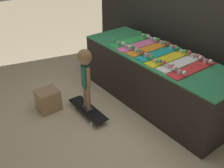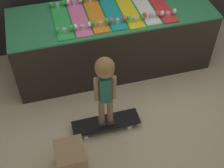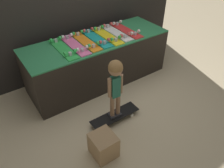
{
  "view_description": "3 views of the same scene",
  "coord_description": "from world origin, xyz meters",
  "px_view_note": "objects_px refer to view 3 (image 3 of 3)",
  "views": [
    {
      "loc": [
        2.29,
        -2.05,
        2.3
      ],
      "look_at": [
        -0.16,
        -0.18,
        0.48
      ],
      "focal_mm": 42.0,
      "sensor_mm": 36.0,
      "label": 1
    },
    {
      "loc": [
        -0.81,
        -2.48,
        2.83
      ],
      "look_at": [
        -0.21,
        -0.27,
        0.43
      ],
      "focal_mm": 50.0,
      "sensor_mm": 36.0,
      "label": 2
    },
    {
      "loc": [
        -1.63,
        -2.29,
        2.36
      ],
      "look_at": [
        -0.23,
        -0.26,
        0.47
      ],
      "focal_mm": 35.0,
      "sensor_mm": 36.0,
      "label": 3
    }
  ],
  "objects_px": {
    "skateboard_pink_on_rack": "(75,45)",
    "skateboard_white_on_rack": "(116,32)",
    "child": "(115,79)",
    "skateboard_green_on_rack": "(63,48)",
    "storage_box": "(103,145)",
    "skateboard_orange_on_rack": "(85,41)",
    "skateboard_yellow_on_rack": "(107,35)",
    "skateboard_on_floor": "(115,116)",
    "skateboard_teal_on_rack": "(96,38)",
    "skateboard_red_on_rack": "(126,30)"
  },
  "relations": [
    {
      "from": "skateboard_pink_on_rack",
      "to": "skateboard_white_on_rack",
      "type": "distance_m",
      "value": 0.79
    },
    {
      "from": "skateboard_yellow_on_rack",
      "to": "child",
      "type": "distance_m",
      "value": 1.13
    },
    {
      "from": "storage_box",
      "to": "skateboard_red_on_rack",
      "type": "bearing_deg",
      "value": 45.27
    },
    {
      "from": "skateboard_green_on_rack",
      "to": "skateboard_on_floor",
      "type": "height_order",
      "value": "skateboard_green_on_rack"
    },
    {
      "from": "storage_box",
      "to": "child",
      "type": "bearing_deg",
      "value": 41.08
    },
    {
      "from": "skateboard_teal_on_rack",
      "to": "skateboard_white_on_rack",
      "type": "height_order",
      "value": "same"
    },
    {
      "from": "skateboard_orange_on_rack",
      "to": "skateboard_yellow_on_rack",
      "type": "bearing_deg",
      "value": -2.96
    },
    {
      "from": "skateboard_pink_on_rack",
      "to": "storage_box",
      "type": "relative_size",
      "value": 2.4
    },
    {
      "from": "skateboard_green_on_rack",
      "to": "child",
      "type": "relative_size",
      "value": 0.84
    },
    {
      "from": "skateboard_teal_on_rack",
      "to": "skateboard_green_on_rack",
      "type": "bearing_deg",
      "value": -178.27
    },
    {
      "from": "skateboard_green_on_rack",
      "to": "skateboard_pink_on_rack",
      "type": "distance_m",
      "value": 0.2
    },
    {
      "from": "skateboard_green_on_rack",
      "to": "skateboard_teal_on_rack",
      "type": "distance_m",
      "value": 0.59
    },
    {
      "from": "skateboard_red_on_rack",
      "to": "child",
      "type": "height_order",
      "value": "child"
    },
    {
      "from": "skateboard_teal_on_rack",
      "to": "child",
      "type": "xyz_separation_m",
      "value": [
        -0.34,
        -1.01,
        -0.08
      ]
    },
    {
      "from": "skateboard_pink_on_rack",
      "to": "skateboard_yellow_on_rack",
      "type": "relative_size",
      "value": 1.0
    },
    {
      "from": "skateboard_orange_on_rack",
      "to": "skateboard_teal_on_rack",
      "type": "relative_size",
      "value": 1.0
    },
    {
      "from": "skateboard_teal_on_rack",
      "to": "child",
      "type": "distance_m",
      "value": 1.07
    },
    {
      "from": "skateboard_teal_on_rack",
      "to": "skateboard_white_on_rack",
      "type": "relative_size",
      "value": 1.0
    },
    {
      "from": "skateboard_yellow_on_rack",
      "to": "storage_box",
      "type": "xyz_separation_m",
      "value": [
        -0.98,
        -1.38,
        -0.65
      ]
    },
    {
      "from": "skateboard_green_on_rack",
      "to": "skateboard_red_on_rack",
      "type": "relative_size",
      "value": 1.0
    },
    {
      "from": "skateboard_teal_on_rack",
      "to": "storage_box",
      "type": "height_order",
      "value": "skateboard_teal_on_rack"
    },
    {
      "from": "skateboard_on_floor",
      "to": "child",
      "type": "bearing_deg",
      "value": -45.0
    },
    {
      "from": "skateboard_pink_on_rack",
      "to": "skateboard_white_on_rack",
      "type": "bearing_deg",
      "value": 0.83
    },
    {
      "from": "skateboard_white_on_rack",
      "to": "child",
      "type": "xyz_separation_m",
      "value": [
        -0.73,
        -1.01,
        -0.08
      ]
    },
    {
      "from": "child",
      "to": "skateboard_pink_on_rack",
      "type": "bearing_deg",
      "value": 99.04
    },
    {
      "from": "skateboard_yellow_on_rack",
      "to": "skateboard_white_on_rack",
      "type": "height_order",
      "value": "same"
    },
    {
      "from": "skateboard_orange_on_rack",
      "to": "storage_box",
      "type": "height_order",
      "value": "skateboard_orange_on_rack"
    },
    {
      "from": "skateboard_teal_on_rack",
      "to": "skateboard_white_on_rack",
      "type": "xyz_separation_m",
      "value": [
        0.39,
        -0.0,
        0.0
      ]
    },
    {
      "from": "skateboard_green_on_rack",
      "to": "skateboard_orange_on_rack",
      "type": "xyz_separation_m",
      "value": [
        0.39,
        0.02,
        0.0
      ]
    },
    {
      "from": "skateboard_pink_on_rack",
      "to": "skateboard_white_on_rack",
      "type": "relative_size",
      "value": 1.0
    },
    {
      "from": "skateboard_on_floor",
      "to": "child",
      "type": "xyz_separation_m",
      "value": [
        0.0,
        -0.0,
        0.66
      ]
    },
    {
      "from": "skateboard_teal_on_rack",
      "to": "skateboard_on_floor",
      "type": "relative_size",
      "value": 1.03
    },
    {
      "from": "skateboard_pink_on_rack",
      "to": "skateboard_white_on_rack",
      "type": "xyz_separation_m",
      "value": [
        0.79,
        0.01,
        0.0
      ]
    },
    {
      "from": "skateboard_orange_on_rack",
      "to": "child",
      "type": "distance_m",
      "value": 1.03
    },
    {
      "from": "skateboard_teal_on_rack",
      "to": "skateboard_yellow_on_rack",
      "type": "relative_size",
      "value": 1.0
    },
    {
      "from": "skateboard_pink_on_rack",
      "to": "child",
      "type": "xyz_separation_m",
      "value": [
        0.06,
        -1.0,
        -0.08
      ]
    },
    {
      "from": "skateboard_orange_on_rack",
      "to": "skateboard_teal_on_rack",
      "type": "distance_m",
      "value": 0.2
    },
    {
      "from": "skateboard_pink_on_rack",
      "to": "skateboard_teal_on_rack",
      "type": "xyz_separation_m",
      "value": [
        0.39,
        0.01,
        0.0
      ]
    },
    {
      "from": "skateboard_red_on_rack",
      "to": "skateboard_orange_on_rack",
      "type": "bearing_deg",
      "value": 178.65
    },
    {
      "from": "skateboard_red_on_rack",
      "to": "child",
      "type": "xyz_separation_m",
      "value": [
        -0.92,
        -0.99,
        -0.08
      ]
    },
    {
      "from": "skateboard_green_on_rack",
      "to": "skateboard_teal_on_rack",
      "type": "xyz_separation_m",
      "value": [
        0.59,
        0.02,
        0.0
      ]
    },
    {
      "from": "skateboard_orange_on_rack",
      "to": "skateboard_yellow_on_rack",
      "type": "distance_m",
      "value": 0.39
    },
    {
      "from": "skateboard_white_on_rack",
      "to": "skateboard_pink_on_rack",
      "type": "bearing_deg",
      "value": -179.17
    },
    {
      "from": "skateboard_pink_on_rack",
      "to": "skateboard_red_on_rack",
      "type": "bearing_deg",
      "value": -0.23
    },
    {
      "from": "skateboard_pink_on_rack",
      "to": "skateboard_orange_on_rack",
      "type": "bearing_deg",
      "value": 4.21
    },
    {
      "from": "skateboard_orange_on_rack",
      "to": "skateboard_green_on_rack",
      "type": "bearing_deg",
      "value": -177.25
    },
    {
      "from": "skateboard_green_on_rack",
      "to": "skateboard_yellow_on_rack",
      "type": "distance_m",
      "value": 0.79
    },
    {
      "from": "skateboard_green_on_rack",
      "to": "storage_box",
      "type": "distance_m",
      "value": 1.54
    },
    {
      "from": "skateboard_white_on_rack",
      "to": "skateboard_red_on_rack",
      "type": "bearing_deg",
      "value": -4.49
    },
    {
      "from": "skateboard_on_floor",
      "to": "skateboard_orange_on_rack",
      "type": "bearing_deg",
      "value": 82.19
    }
  ]
}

